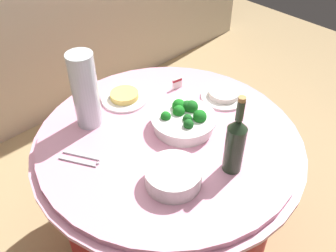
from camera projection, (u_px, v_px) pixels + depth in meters
ground_plane at (168, 235)px, 2.06m from camera, size 6.00×6.00×0.00m
buffet_table at (168, 191)px, 1.82m from camera, size 1.16×1.16×0.74m
broccoli_bowl at (184, 120)px, 1.60m from camera, size 0.28×0.28×0.11m
plate_stack at (173, 176)px, 1.36m from camera, size 0.21×0.21×0.07m
wine_bottle at (235, 143)px, 1.35m from camera, size 0.07×0.07×0.34m
decorative_fruit_vase at (86, 95)px, 1.55m from camera, size 0.11×0.11×0.34m
serving_tongs at (81, 159)px, 1.47m from camera, size 0.12×0.16×0.01m
food_plate_noodles at (125, 97)px, 1.77m from camera, size 0.22×0.22×0.04m
food_plate_rice at (224, 95)px, 1.78m from camera, size 0.22×0.22×0.04m
label_placard_front at (177, 83)px, 1.83m from camera, size 0.05×0.02×0.05m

